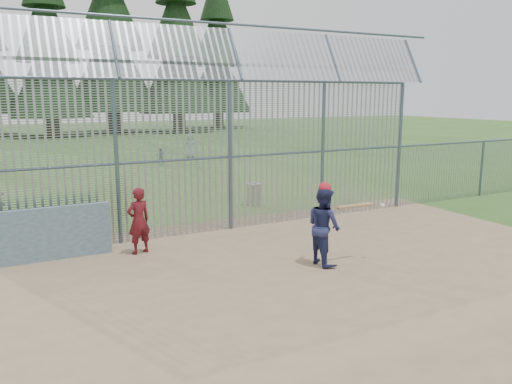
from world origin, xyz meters
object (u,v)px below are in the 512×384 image
onlooker (139,221)px  trash_can (254,194)px  dugout_wall (53,234)px  batter (324,226)px

onlooker → trash_can: bearing=-159.5°
dugout_wall → onlooker: onlooker is taller
batter → dugout_wall: bearing=58.9°
dugout_wall → trash_can: size_ratio=3.05×
trash_can → batter: bearing=-103.1°
batter → trash_can: batter is taller
dugout_wall → trash_can: bearing=24.4°
onlooker → trash_can: (4.73, 3.39, -0.41)m
batter → onlooker: 4.22m
onlooker → trash_can: size_ratio=1.88×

